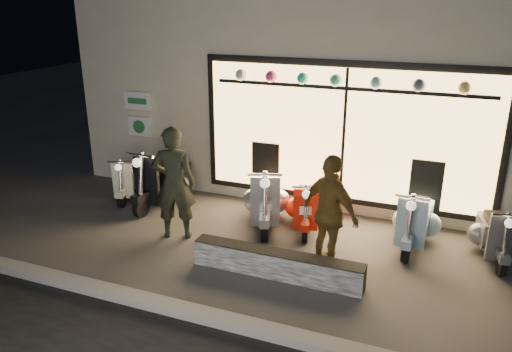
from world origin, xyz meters
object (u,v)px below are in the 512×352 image
at_px(scooter_silver, 266,198).
at_px(woman, 331,213).
at_px(man, 174,183).
at_px(scooter_red, 305,206).
at_px(graffiti_barrier, 277,264).

bearing_deg(scooter_silver, woman, -58.57).
height_order(man, woman, man).
bearing_deg(scooter_red, man, -162.95).
xyz_separation_m(graffiti_barrier, woman, (0.64, 0.56, 0.69)).
relative_size(graffiti_barrier, man, 1.32).
height_order(scooter_red, woman, woman).
relative_size(scooter_silver, scooter_red, 1.19).
distance_m(graffiti_barrier, man, 2.26).
bearing_deg(scooter_red, graffiti_barrier, -102.58).
height_order(graffiti_barrier, man, man).
distance_m(graffiti_barrier, scooter_silver, 1.98).
relative_size(man, woman, 1.09).
height_order(scooter_silver, man, man).
bearing_deg(scooter_red, scooter_silver, 170.18).
bearing_deg(woman, man, 29.71).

